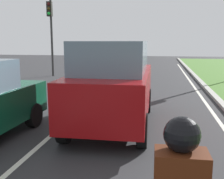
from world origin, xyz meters
TOP-DOWN VIEW (x-y plane):
  - ground_plane at (0.00, 14.00)m, footprint 60.00×60.00m
  - lane_line_center at (-0.70, 14.00)m, footprint 0.12×32.00m
  - lane_line_right_edge at (3.60, 14.00)m, footprint 0.12×32.00m
  - curb_right at (4.10, 14.00)m, footprint 0.24×48.00m
  - car_suv_ahead at (0.65, 9.49)m, footprint 2.01×4.52m
  - traffic_light_overhead_left at (-5.03, 19.28)m, footprint 0.32×0.50m

SIDE VIEW (x-z plane):
  - ground_plane at x=0.00m, z-range 0.00..0.00m
  - lane_line_center at x=-0.70m, z-range 0.00..0.01m
  - lane_line_right_edge at x=3.60m, z-range 0.00..0.01m
  - curb_right at x=4.10m, z-range 0.00..0.12m
  - car_suv_ahead at x=0.65m, z-range 0.03..2.31m
  - traffic_light_overhead_left at x=-5.03m, z-range 0.85..5.83m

